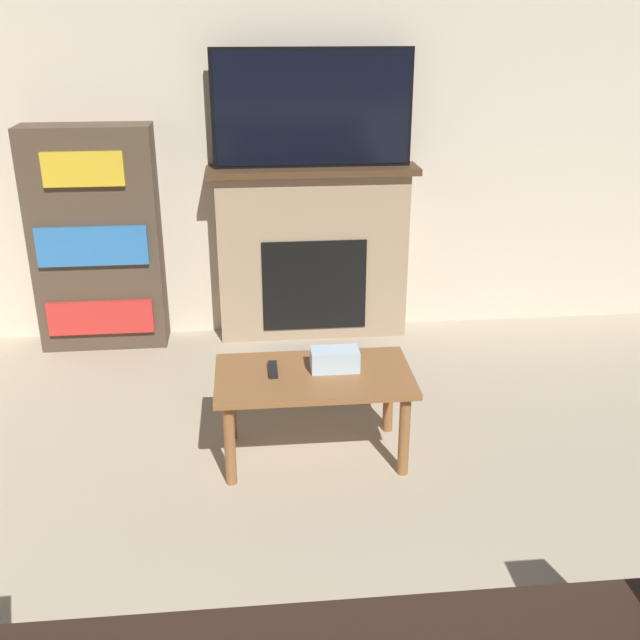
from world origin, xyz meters
name	(u,v)px	position (x,y,z in m)	size (l,w,h in m)	color
wall_back	(286,120)	(0.00, 4.33, 1.35)	(6.86, 0.06, 2.70)	beige
fireplace	(313,253)	(0.15, 4.19, 0.55)	(1.28, 0.28, 1.09)	tan
tv	(313,109)	(0.15, 4.17, 1.43)	(1.18, 0.03, 0.68)	black
coffee_table	(314,386)	(0.02, 2.73, 0.37)	(0.90, 0.50, 0.43)	brown
tissue_box	(335,359)	(0.12, 2.76, 0.48)	(0.22, 0.12, 0.10)	silver
remote_control	(273,369)	(-0.16, 2.76, 0.44)	(0.04, 0.15, 0.02)	black
bookshelf	(96,240)	(-1.17, 4.17, 0.68)	(0.76, 0.29, 1.36)	#4C3D2D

